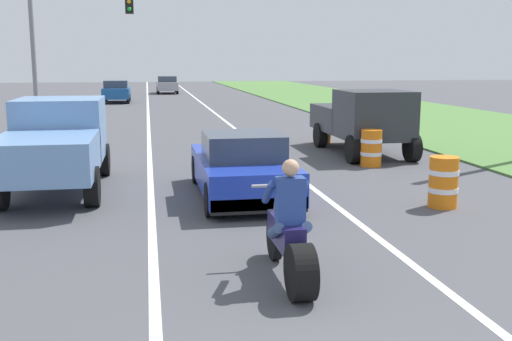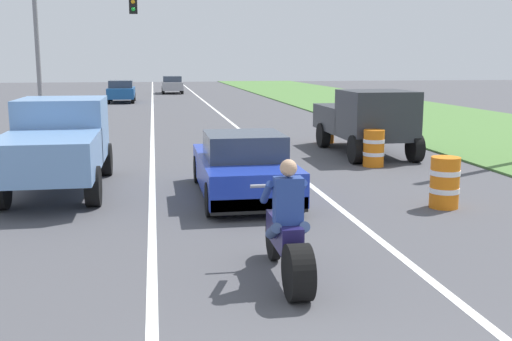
{
  "view_description": "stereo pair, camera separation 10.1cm",
  "coord_description": "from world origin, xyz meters",
  "px_view_note": "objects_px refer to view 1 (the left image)",
  "views": [
    {
      "loc": [
        -1.81,
        -3.24,
        2.84
      ],
      "look_at": [
        -0.03,
        6.76,
        1.0
      ],
      "focal_mm": 42.76,
      "sensor_mm": 36.0,
      "label": 1
    },
    {
      "loc": [
        -1.71,
        -3.26,
        2.84
      ],
      "look_at": [
        -0.03,
        6.76,
        1.0
      ],
      "focal_mm": 42.76,
      "sensor_mm": 36.0,
      "label": 2
    }
  ],
  "objects_px": {
    "construction_barrel_far": "(323,128)",
    "distant_car_far_ahead": "(116,91)",
    "traffic_light_mast_near": "(66,31)",
    "construction_barrel_nearest": "(443,182)",
    "motorcycle_with_rider": "(290,238)",
    "distant_car_further_ahead": "(167,84)",
    "pickup_truck_left_lane_light_blue": "(56,141)",
    "construction_barrel_mid": "(371,148)",
    "sports_car_blue": "(242,167)",
    "pickup_truck_right_shoulder_dark_grey": "(363,118)"
  },
  "relations": [
    {
      "from": "motorcycle_with_rider",
      "to": "pickup_truck_left_lane_light_blue",
      "type": "relative_size",
      "value": 0.46
    },
    {
      "from": "traffic_light_mast_near",
      "to": "construction_barrel_far",
      "type": "distance_m",
      "value": 10.81
    },
    {
      "from": "sports_car_blue",
      "to": "pickup_truck_left_lane_light_blue",
      "type": "relative_size",
      "value": 0.9
    },
    {
      "from": "construction_barrel_far",
      "to": "distant_car_further_ahead",
      "type": "height_order",
      "value": "distant_car_further_ahead"
    },
    {
      "from": "sports_car_blue",
      "to": "construction_barrel_mid",
      "type": "height_order",
      "value": "sports_car_blue"
    },
    {
      "from": "sports_car_blue",
      "to": "construction_barrel_far",
      "type": "height_order",
      "value": "sports_car_blue"
    },
    {
      "from": "pickup_truck_right_shoulder_dark_grey",
      "to": "distant_car_far_ahead",
      "type": "distance_m",
      "value": 26.54
    },
    {
      "from": "motorcycle_with_rider",
      "to": "pickup_truck_left_lane_light_blue",
      "type": "distance_m",
      "value": 7.4
    },
    {
      "from": "sports_car_blue",
      "to": "distant_car_further_ahead",
      "type": "relative_size",
      "value": 1.08
    },
    {
      "from": "motorcycle_with_rider",
      "to": "distant_car_far_ahead",
      "type": "relative_size",
      "value": 0.55
    },
    {
      "from": "construction_barrel_nearest",
      "to": "distant_car_further_ahead",
      "type": "bearing_deg",
      "value": 95.18
    },
    {
      "from": "pickup_truck_right_shoulder_dark_grey",
      "to": "distant_car_further_ahead",
      "type": "distance_m",
      "value": 36.5
    },
    {
      "from": "sports_car_blue",
      "to": "traffic_light_mast_near",
      "type": "xyz_separation_m",
      "value": [
        -4.95,
        12.81,
        3.34
      ]
    },
    {
      "from": "construction_barrel_mid",
      "to": "distant_car_further_ahead",
      "type": "xyz_separation_m",
      "value": [
        -4.2,
        38.42,
        0.27
      ]
    },
    {
      "from": "traffic_light_mast_near",
      "to": "construction_barrel_far",
      "type": "relative_size",
      "value": 6.0
    },
    {
      "from": "pickup_truck_left_lane_light_blue",
      "to": "pickup_truck_right_shoulder_dark_grey",
      "type": "bearing_deg",
      "value": 25.69
    },
    {
      "from": "pickup_truck_left_lane_light_blue",
      "to": "pickup_truck_right_shoulder_dark_grey",
      "type": "distance_m",
      "value": 9.4
    },
    {
      "from": "traffic_light_mast_near",
      "to": "distant_car_further_ahead",
      "type": "distance_m",
      "value": 29.3
    },
    {
      "from": "traffic_light_mast_near",
      "to": "sports_car_blue",
      "type": "bearing_deg",
      "value": -68.87
    },
    {
      "from": "distant_car_further_ahead",
      "to": "motorcycle_with_rider",
      "type": "bearing_deg",
      "value": -89.98
    },
    {
      "from": "construction_barrel_far",
      "to": "distant_car_far_ahead",
      "type": "bearing_deg",
      "value": 109.79
    },
    {
      "from": "pickup_truck_right_shoulder_dark_grey",
      "to": "construction_barrel_mid",
      "type": "relative_size",
      "value": 4.8
    },
    {
      "from": "pickup_truck_left_lane_light_blue",
      "to": "distant_car_further_ahead",
      "type": "relative_size",
      "value": 1.2
    },
    {
      "from": "traffic_light_mast_near",
      "to": "construction_barrel_mid",
      "type": "height_order",
      "value": "traffic_light_mast_near"
    },
    {
      "from": "pickup_truck_left_lane_light_blue",
      "to": "construction_barrel_nearest",
      "type": "bearing_deg",
      "value": -20.59
    },
    {
      "from": "sports_car_blue",
      "to": "motorcycle_with_rider",
      "type": "bearing_deg",
      "value": -91.85
    },
    {
      "from": "distant_car_further_ahead",
      "to": "pickup_truck_right_shoulder_dark_grey",
      "type": "bearing_deg",
      "value": -82.53
    },
    {
      "from": "sports_car_blue",
      "to": "distant_car_far_ahead",
      "type": "distance_m",
      "value": 30.74
    },
    {
      "from": "traffic_light_mast_near",
      "to": "construction_barrel_nearest",
      "type": "height_order",
      "value": "traffic_light_mast_near"
    },
    {
      "from": "distant_car_far_ahead",
      "to": "sports_car_blue",
      "type": "bearing_deg",
      "value": -82.56
    },
    {
      "from": "pickup_truck_left_lane_light_blue",
      "to": "distant_car_far_ahead",
      "type": "distance_m",
      "value": 29.2
    },
    {
      "from": "construction_barrel_nearest",
      "to": "distant_car_far_ahead",
      "type": "relative_size",
      "value": 0.25
    },
    {
      "from": "construction_barrel_nearest",
      "to": "construction_barrel_mid",
      "type": "height_order",
      "value": "same"
    },
    {
      "from": "sports_car_blue",
      "to": "distant_car_further_ahead",
      "type": "height_order",
      "value": "distant_car_further_ahead"
    },
    {
      "from": "motorcycle_with_rider",
      "to": "distant_car_far_ahead",
      "type": "bearing_deg",
      "value": 96.12
    },
    {
      "from": "construction_barrel_mid",
      "to": "traffic_light_mast_near",
      "type": "bearing_deg",
      "value": 132.82
    },
    {
      "from": "construction_barrel_nearest",
      "to": "distant_car_far_ahead",
      "type": "distance_m",
      "value": 32.98
    },
    {
      "from": "motorcycle_with_rider",
      "to": "traffic_light_mast_near",
      "type": "distance_m",
      "value": 18.83
    },
    {
      "from": "motorcycle_with_rider",
      "to": "distant_car_further_ahead",
      "type": "distance_m",
      "value": 46.63
    },
    {
      "from": "motorcycle_with_rider",
      "to": "distant_car_further_ahead",
      "type": "bearing_deg",
      "value": 90.02
    },
    {
      "from": "construction_barrel_nearest",
      "to": "distant_car_further_ahead",
      "type": "relative_size",
      "value": 0.25
    },
    {
      "from": "construction_barrel_mid",
      "to": "distant_car_far_ahead",
      "type": "relative_size",
      "value": 0.25
    },
    {
      "from": "construction_barrel_mid",
      "to": "construction_barrel_far",
      "type": "relative_size",
      "value": 1.0
    },
    {
      "from": "distant_car_further_ahead",
      "to": "construction_barrel_nearest",
      "type": "bearing_deg",
      "value": -84.82
    },
    {
      "from": "construction_barrel_far",
      "to": "distant_car_far_ahead",
      "type": "xyz_separation_m",
      "value": [
        -8.08,
        22.45,
        0.27
      ]
    },
    {
      "from": "pickup_truck_left_lane_light_blue",
      "to": "motorcycle_with_rider",
      "type": "bearing_deg",
      "value": -59.56
    },
    {
      "from": "motorcycle_with_rider",
      "to": "construction_barrel_far",
      "type": "relative_size",
      "value": 2.21
    },
    {
      "from": "motorcycle_with_rider",
      "to": "traffic_light_mast_near",
      "type": "bearing_deg",
      "value": 104.98
    },
    {
      "from": "pickup_truck_right_shoulder_dark_grey",
      "to": "construction_barrel_far",
      "type": "bearing_deg",
      "value": 99.92
    },
    {
      "from": "traffic_light_mast_near",
      "to": "construction_barrel_far",
      "type": "bearing_deg",
      "value": -27.86
    }
  ]
}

